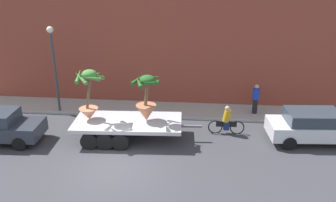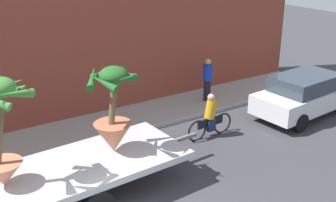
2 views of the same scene
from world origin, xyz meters
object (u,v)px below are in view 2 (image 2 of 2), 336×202
object	(u,v)px
potted_palm_rear	(113,116)
potted_palm_middle	(1,136)
flatbed_trailer	(76,173)
parked_car	(307,94)
pedestrian_near_gate	(207,79)
cyclist	(210,118)

from	to	relation	value
potted_palm_rear	potted_palm_middle	bearing A→B (deg)	-176.44
flatbed_trailer	potted_palm_rear	bearing A→B (deg)	8.09
potted_palm_middle	parked_car	size ratio (longest dim) A/B	0.55
potted_palm_rear	parked_car	size ratio (longest dim) A/B	0.50
flatbed_trailer	pedestrian_near_gate	xyz separation A→B (m)	(6.82, 3.46, 0.29)
parked_car	pedestrian_near_gate	distance (m)	3.75
flatbed_trailer	potted_palm_rear	world-z (taller)	potted_palm_rear
cyclist	parked_car	bearing A→B (deg)	-6.18
potted_palm_rear	pedestrian_near_gate	world-z (taller)	potted_palm_rear
potted_palm_rear	potted_palm_middle	world-z (taller)	potted_palm_middle
potted_palm_middle	cyclist	size ratio (longest dim) A/B	1.37
potted_palm_rear	parked_car	distance (m)	8.16
potted_palm_rear	parked_car	world-z (taller)	potted_palm_rear
parked_car	pedestrian_near_gate	size ratio (longest dim) A/B	2.70
potted_palm_rear	cyclist	xyz separation A→B (m)	(3.91, 0.89, -1.30)
cyclist	pedestrian_near_gate	size ratio (longest dim) A/B	1.08
flatbed_trailer	potted_palm_rear	size ratio (longest dim) A/B	2.73
flatbed_trailer	parked_car	bearing A→B (deg)	3.76
potted_palm_rear	potted_palm_middle	distance (m)	2.76
flatbed_trailer	potted_palm_middle	bearing A→B (deg)	-179.85
potted_palm_middle	pedestrian_near_gate	size ratio (longest dim) A/B	1.48
potted_palm_rear	flatbed_trailer	bearing A→B (deg)	-171.91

